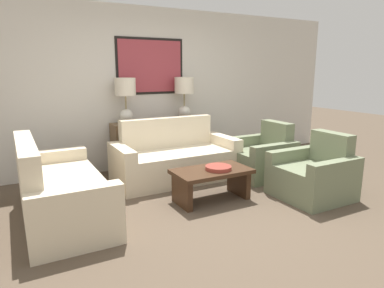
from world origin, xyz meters
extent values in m
plane|color=brown|center=(0.00, 0.00, 0.00)|extent=(20.00, 20.00, 0.00)
cube|color=beige|center=(0.00, 2.32, 1.32)|extent=(7.72, 0.10, 2.65)
cube|color=black|center=(0.00, 2.27, 1.70)|extent=(1.18, 0.01, 0.92)
cube|color=#9E3842|center=(0.00, 2.26, 1.70)|extent=(1.10, 0.02, 0.84)
cube|color=brown|center=(0.00, 2.05, 0.40)|extent=(1.50, 0.39, 0.80)
cylinder|color=silver|center=(-0.52, 2.05, 0.81)|extent=(0.18, 0.18, 0.02)
sphere|color=silver|center=(-0.52, 2.05, 0.93)|extent=(0.21, 0.21, 0.21)
cylinder|color=#8C7A51|center=(-0.52, 2.05, 1.14)|extent=(0.02, 0.02, 0.21)
cylinder|color=beige|center=(-0.52, 2.05, 1.39)|extent=(0.33, 0.33, 0.27)
cylinder|color=silver|center=(0.52, 2.05, 0.81)|extent=(0.18, 0.18, 0.02)
sphere|color=silver|center=(0.52, 2.05, 0.93)|extent=(0.21, 0.21, 0.21)
cylinder|color=#8C7A51|center=(0.52, 2.05, 1.14)|extent=(0.02, 0.02, 0.21)
cylinder|color=beige|center=(0.52, 2.05, 1.39)|extent=(0.33, 0.33, 0.27)
cube|color=beige|center=(0.00, 1.22, 0.23)|extent=(1.50, 0.67, 0.45)
cube|color=beige|center=(0.00, 1.65, 0.46)|extent=(1.50, 0.18, 0.92)
cube|color=beige|center=(-0.84, 1.31, 0.30)|extent=(0.18, 0.85, 0.61)
cube|color=beige|center=(0.84, 1.31, 0.30)|extent=(0.18, 0.85, 0.61)
cube|color=beige|center=(-1.62, 0.69, 0.23)|extent=(0.67, 1.50, 0.45)
cube|color=beige|center=(-2.04, 0.69, 0.46)|extent=(0.18, 1.50, 0.92)
cube|color=beige|center=(-1.71, -0.14, 0.30)|extent=(0.85, 0.18, 0.61)
cube|color=beige|center=(-1.71, 1.53, 0.30)|extent=(0.85, 0.18, 0.61)
cube|color=#3D2616|center=(0.03, 0.35, 0.38)|extent=(0.98, 0.55, 0.05)
cube|color=#3D2616|center=(-0.39, 0.35, 0.18)|extent=(0.07, 0.44, 0.36)
cube|color=#3D2616|center=(0.46, 0.35, 0.18)|extent=(0.07, 0.44, 0.36)
cylinder|color=#93382D|center=(0.10, 0.30, 0.43)|extent=(0.33, 0.33, 0.05)
cube|color=#707A5B|center=(1.15, 0.88, 0.21)|extent=(0.68, 0.58, 0.42)
cube|color=#707A5B|center=(1.58, 0.88, 0.42)|extent=(0.18, 0.58, 0.84)
cube|color=#707A5B|center=(1.24, 1.24, 0.29)|extent=(0.86, 0.14, 0.58)
cube|color=#707A5B|center=(1.24, 0.52, 0.29)|extent=(0.86, 0.14, 0.58)
cube|color=#707A5B|center=(1.15, -0.18, 0.21)|extent=(0.68, 0.58, 0.42)
cube|color=#707A5B|center=(1.58, -0.18, 0.42)|extent=(0.18, 0.58, 0.84)
cube|color=#707A5B|center=(1.24, 0.18, 0.29)|extent=(0.86, 0.14, 0.58)
cube|color=#707A5B|center=(1.24, -0.54, 0.29)|extent=(0.86, 0.14, 0.58)
camera|label=1|loc=(-2.17, -3.19, 1.65)|focal=32.00mm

